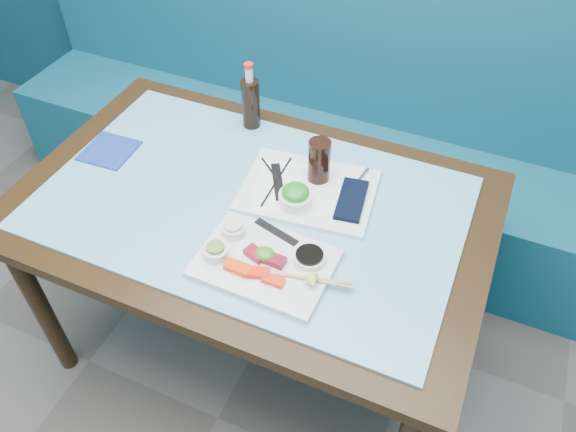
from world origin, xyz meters
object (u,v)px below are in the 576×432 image
at_px(dining_table, 252,223).
at_px(cola_bottle_body, 251,104).
at_px(seaweed_bowl, 295,199).
at_px(blue_napkin, 109,151).
at_px(booth_bench, 340,143).
at_px(sashimi_plate, 265,263).
at_px(cola_glass, 319,161).
at_px(serving_tray, 308,191).

bearing_deg(dining_table, cola_bottle_body, 115.60).
height_order(dining_table, seaweed_bowl, seaweed_bowl).
bearing_deg(seaweed_bowl, blue_napkin, -179.76).
height_order(booth_bench, seaweed_bowl, booth_bench).
height_order(booth_bench, dining_table, booth_bench).
bearing_deg(dining_table, blue_napkin, 177.06).
height_order(cola_bottle_body, blue_napkin, cola_bottle_body).
height_order(booth_bench, sashimi_plate, booth_bench).
distance_m(booth_bench, dining_table, 0.89).
distance_m(dining_table, cola_bottle_body, 0.42).
bearing_deg(booth_bench, seaweed_bowl, -80.81).
distance_m(seaweed_bowl, cola_bottle_body, 0.43).
distance_m(sashimi_plate, cola_bottle_body, 0.63).
relative_size(cola_glass, cola_bottle_body, 0.80).
bearing_deg(cola_bottle_body, dining_table, -64.40).
bearing_deg(cola_glass, seaweed_bowl, -98.75).
bearing_deg(blue_napkin, dining_table, -2.94).
height_order(serving_tray, seaweed_bowl, seaweed_bowl).
xyz_separation_m(sashimi_plate, cola_bottle_body, (-0.31, 0.54, 0.08)).
distance_m(booth_bench, sashimi_plate, 1.12).
height_order(serving_tray, blue_napkin, serving_tray).
xyz_separation_m(seaweed_bowl, cola_bottle_body, (-0.29, 0.31, 0.05)).
bearing_deg(dining_table, seaweed_bowl, 12.69).
distance_m(dining_table, seaweed_bowl, 0.18).
bearing_deg(serving_tray, sashimi_plate, -96.43).
bearing_deg(cola_bottle_body, booth_bench, 71.93).
height_order(serving_tray, cola_bottle_body, cola_bottle_body).
height_order(dining_table, sashimi_plate, sashimi_plate).
distance_m(sashimi_plate, blue_napkin, 0.70).
bearing_deg(serving_tray, dining_table, -150.38).
bearing_deg(seaweed_bowl, sashimi_plate, -86.88).
distance_m(booth_bench, cola_glass, 0.84).
distance_m(cola_glass, cola_bottle_body, 0.36).
relative_size(sashimi_plate, serving_tray, 0.90).
bearing_deg(cola_bottle_body, seaweed_bowl, -46.58).
height_order(booth_bench, cola_glass, booth_bench).
height_order(sashimi_plate, serving_tray, sashimi_plate).
height_order(dining_table, cola_bottle_body, cola_bottle_body).
relative_size(booth_bench, dining_table, 2.14).
bearing_deg(seaweed_bowl, booth_bench, 99.19).
xyz_separation_m(dining_table, cola_bottle_body, (-0.16, 0.34, 0.18)).
height_order(dining_table, cola_glass, cola_glass).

